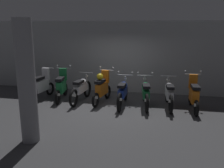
{
  "coord_description": "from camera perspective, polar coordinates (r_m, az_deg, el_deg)",
  "views": [
    {
      "loc": [
        1.72,
        -8.08,
        2.85
      ],
      "look_at": [
        -0.01,
        0.43,
        0.75
      ],
      "focal_mm": 39.69,
      "sensor_mm": 36.0,
      "label": 1
    }
  ],
  "objects": [
    {
      "name": "motorbike_slot_4",
      "position": [
        8.83,
        2.51,
        -1.9
      ],
      "size": [
        0.59,
        1.95,
        1.15
      ],
      "color": "black",
      "rests_on": "ground"
    },
    {
      "name": "ground_plane",
      "position": [
        8.74,
        -0.49,
        -5.44
      ],
      "size": [
        80.0,
        80.0,
        0.0
      ],
      "primitive_type": "plane",
      "color": "#424244"
    },
    {
      "name": "motorbike_slot_7",
      "position": [
        8.8,
        18.3,
        -2.41
      ],
      "size": [
        0.59,
        1.68,
        1.29
      ],
      "color": "black",
      "rests_on": "ground"
    },
    {
      "name": "motorbike_slot_3",
      "position": [
        9.14,
        -2.3,
        -0.88
      ],
      "size": [
        0.58,
        1.67,
        1.29
      ],
      "color": "black",
      "rests_on": "ground"
    },
    {
      "name": "motorbike_slot_0",
      "position": [
        10.01,
        -15.85,
        -0.36
      ],
      "size": [
        0.56,
        1.68,
        1.18
      ],
      "color": "black",
      "rests_on": "ground"
    },
    {
      "name": "motorbike_slot_5",
      "position": [
        8.81,
        7.75,
        -2.06
      ],
      "size": [
        0.58,
        1.94,
        1.15
      ],
      "color": "black",
      "rests_on": "ground"
    },
    {
      "name": "support_pillar",
      "position": [
        6.22,
        -19.08,
        0.31
      ],
      "size": [
        0.43,
        0.43,
        3.0
      ],
      "primitive_type": "cylinder",
      "color": "gray",
      "rests_on": "ground"
    },
    {
      "name": "motorbike_slot_2",
      "position": [
        9.36,
        -7.13,
        -1.12
      ],
      "size": [
        0.56,
        1.95,
        1.03
      ],
      "color": "black",
      "rests_on": "ground"
    },
    {
      "name": "motorbike_slot_6",
      "position": [
        8.85,
        13.01,
        -2.23
      ],
      "size": [
        0.56,
        1.95,
        1.03
      ],
      "color": "black",
      "rests_on": "ground"
    },
    {
      "name": "motorbike_slot_1",
      "position": [
        9.72,
        -11.53,
        -0.51
      ],
      "size": [
        0.58,
        1.67,
        1.29
      ],
      "color": "black",
      "rests_on": "ground"
    },
    {
      "name": "back_wall",
      "position": [
        10.63,
        2.1,
        6.28
      ],
      "size": [
        16.0,
        0.3,
        3.0
      ],
      "primitive_type": "cube",
      "color": "#9EA0A3",
      "rests_on": "ground"
    }
  ]
}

